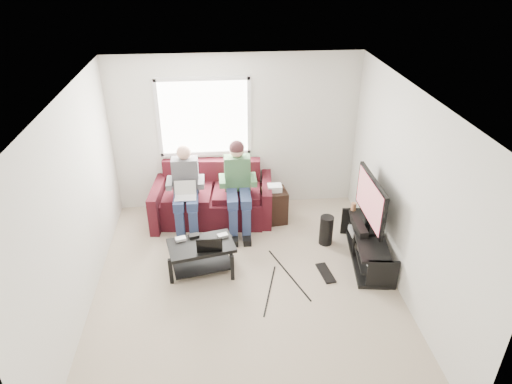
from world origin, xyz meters
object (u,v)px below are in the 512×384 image
sofa (213,199)px  coffee_table (201,251)px  tv (371,201)px  end_table (274,205)px  subwoofer (326,230)px  tv_stand (367,247)px

sofa → coffee_table: bearing=-96.9°
tv → end_table: bearing=138.6°
tv → subwoofer: (-0.49, 0.34, -0.68)m
tv → tv_stand: bearing=-88.5°
sofa → coffee_table: size_ratio=2.06×
sofa → subwoofer: sofa is taller
tv → end_table: size_ratio=1.67×
end_table → sofa: bearing=167.9°
sofa → coffee_table: sofa is taller
tv → end_table: tv is taller
tv_stand → tv: (-0.00, 0.10, 0.71)m
tv_stand → end_table: end_table is taller
sofa → subwoofer: (1.69, -0.92, -0.10)m
tv_stand → end_table: 1.66m
coffee_table → tv_stand: (2.36, 0.04, -0.12)m
sofa → tv: 2.59m
sofa → end_table: size_ratio=3.03×
tv → subwoofer: 0.91m
sofa → tv: tv is taller
coffee_table → end_table: end_table is taller
coffee_table → tv_stand: 2.36m
tv → subwoofer: size_ratio=2.38×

